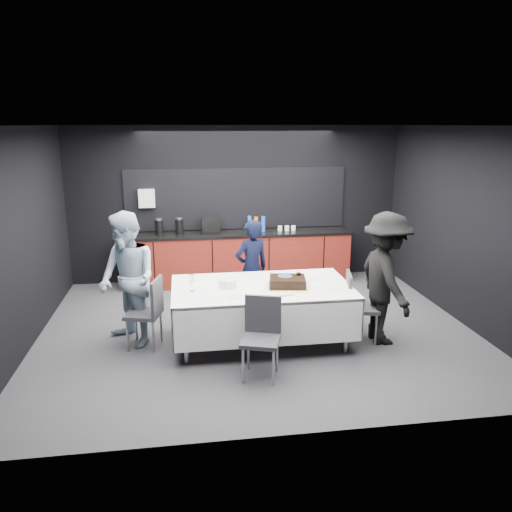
{
  "coord_description": "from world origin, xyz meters",
  "views": [
    {
      "loc": [
        -0.98,
        -6.49,
        2.82
      ],
      "look_at": [
        0.0,
        0.1,
        1.05
      ],
      "focal_mm": 35.0,
      "sensor_mm": 36.0,
      "label": 1
    }
  ],
  "objects": [
    {
      "name": "loose_plate_far",
      "position": [
        -0.04,
        -0.07,
        0.78
      ],
      "size": [
        0.2,
        0.2,
        0.01
      ],
      "primitive_type": "cylinder",
      "color": "white",
      "rests_on": "party_table"
    },
    {
      "name": "kitchenette",
      "position": [
        -0.02,
        2.22,
        0.54
      ],
      "size": [
        4.1,
        0.64,
        2.05
      ],
      "color": "#60150F",
      "rests_on": "ground"
    },
    {
      "name": "fork_pile",
      "position": [
        0.24,
        -0.8,
        0.79
      ],
      "size": [
        0.19,
        0.13,
        0.03
      ],
      "primitive_type": "cube",
      "rotation": [
        0.0,
        0.0,
        0.13
      ],
      "color": "white",
      "rests_on": "party_table"
    },
    {
      "name": "chair_right",
      "position": [
        1.26,
        -0.52,
        0.53
      ],
      "size": [
        0.5,
        0.5,
        0.92
      ],
      "color": "#313136",
      "rests_on": "ground"
    },
    {
      "name": "person_left",
      "position": [
        -1.71,
        -0.21,
        0.88
      ],
      "size": [
        1.04,
        1.08,
        1.76
      ],
      "primitive_type": "imported",
      "rotation": [
        0.0,
        0.0,
        -0.95
      ],
      "color": "#A1B6CA",
      "rests_on": "ground"
    },
    {
      "name": "plate_stack",
      "position": [
        -0.44,
        -0.37,
        0.83
      ],
      "size": [
        0.23,
        0.23,
        0.1
      ],
      "primitive_type": "cylinder",
      "color": "white",
      "rests_on": "party_table"
    },
    {
      "name": "chair_left",
      "position": [
        -1.45,
        -0.35,
        0.53
      ],
      "size": [
        0.51,
        0.51,
        0.92
      ],
      "color": "#313136",
      "rests_on": "ground"
    },
    {
      "name": "person_right",
      "position": [
        1.6,
        -0.62,
        0.87
      ],
      "size": [
        0.71,
        1.16,
        1.74
      ],
      "primitive_type": "imported",
      "rotation": [
        0.0,
        0.0,
        1.62
      ],
      "color": "black",
      "rests_on": "ground"
    },
    {
      "name": "party_table",
      "position": [
        0.0,
        -0.4,
        0.64
      ],
      "size": [
        2.32,
        1.32,
        0.78
      ],
      "color": "#99999E",
      "rests_on": "ground"
    },
    {
      "name": "loose_plate_near",
      "position": [
        -0.4,
        -0.76,
        0.78
      ],
      "size": [
        0.18,
        0.18,
        0.01
      ],
      "primitive_type": "cylinder",
      "color": "white",
      "rests_on": "party_table"
    },
    {
      "name": "loose_plate_right_b",
      "position": [
        0.88,
        -0.69,
        0.78
      ],
      "size": [
        0.2,
        0.2,
        0.01
      ],
      "primitive_type": "cylinder",
      "color": "white",
      "rests_on": "party_table"
    },
    {
      "name": "champagne_flute",
      "position": [
        -0.9,
        -0.49,
        0.94
      ],
      "size": [
        0.06,
        0.06,
        0.22
      ],
      "color": "white",
      "rests_on": "party_table"
    },
    {
      "name": "room_shell",
      "position": [
        0.0,
        0.0,
        1.86
      ],
      "size": [
        6.04,
        5.04,
        2.82
      ],
      "color": "white",
      "rests_on": "ground"
    },
    {
      "name": "person_center",
      "position": [
        -0.0,
        0.51,
        0.74
      ],
      "size": [
        0.63,
        0.53,
        1.48
      ],
      "primitive_type": "imported",
      "rotation": [
        0.0,
        0.0,
        3.51
      ],
      "color": "black",
      "rests_on": "ground"
    },
    {
      "name": "chair_near",
      "position": [
        -0.14,
        -1.29,
        0.53
      ],
      "size": [
        0.53,
        0.53,
        0.92
      ],
      "color": "#313136",
      "rests_on": "ground"
    },
    {
      "name": "loose_plate_right_a",
      "position": [
        0.73,
        -0.21,
        0.78
      ],
      "size": [
        0.2,
        0.2,
        0.01
      ],
      "primitive_type": "cylinder",
      "color": "white",
      "rests_on": "party_table"
    },
    {
      "name": "cake_assembly",
      "position": [
        0.33,
        -0.47,
        0.84
      ],
      "size": [
        0.55,
        0.47,
        0.16
      ],
      "color": "gold",
      "rests_on": "party_table"
    },
    {
      "name": "ground",
      "position": [
        0.0,
        0.0,
        0.0
      ],
      "size": [
        6.0,
        6.0,
        0.0
      ],
      "primitive_type": "plane",
      "color": "#3C3C41",
      "rests_on": "ground"
    }
  ]
}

